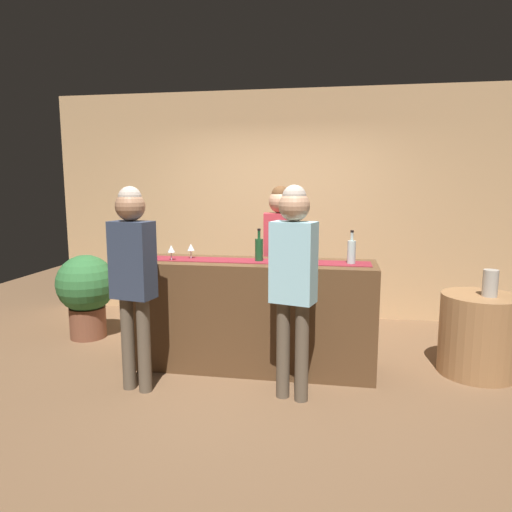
{
  "coord_description": "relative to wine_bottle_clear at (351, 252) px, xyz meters",
  "views": [
    {
      "loc": [
        0.76,
        -4.17,
        1.74
      ],
      "look_at": [
        0.03,
        0.0,
        1.07
      ],
      "focal_mm": 32.7,
      "sensor_mm": 36.0,
      "label": 1
    }
  ],
  "objects": [
    {
      "name": "wine_glass_mid_counter",
      "position": [
        -1.5,
        0.05,
        -0.01
      ],
      "size": [
        0.07,
        0.07,
        0.14
      ],
      "color": "silver",
      "rests_on": "bar_counter"
    },
    {
      "name": "wine_bottle_clear",
      "position": [
        0.0,
        0.0,
        0.0
      ],
      "size": [
        0.07,
        0.07,
        0.3
      ],
      "color": "#B2C6C1",
      "rests_on": "bar_counter"
    },
    {
      "name": "customer_browsing",
      "position": [
        -1.77,
        -0.66,
        -0.07
      ],
      "size": [
        0.37,
        0.26,
        1.71
      ],
      "rotation": [
        0.0,
        0.0,
        -0.19
      ],
      "color": "brown",
      "rests_on": "ground"
    },
    {
      "name": "wine_glass_far_end",
      "position": [
        -0.59,
        -0.04,
        -0.01
      ],
      "size": [
        0.07,
        0.07,
        0.14
      ],
      "color": "silver",
      "rests_on": "bar_counter"
    },
    {
      "name": "wine_glass_near_customer",
      "position": [
        -1.65,
        -0.09,
        -0.01
      ],
      "size": [
        0.07,
        0.07,
        0.14
      ],
      "color": "silver",
      "rests_on": "bar_counter"
    },
    {
      "name": "bar_counter",
      "position": [
        -0.89,
        0.0,
        -0.62
      ],
      "size": [
        2.26,
        0.6,
        1.02
      ],
      "primitive_type": "cube",
      "color": "#543821",
      "rests_on": "ground"
    },
    {
      "name": "counter_runner_cloth",
      "position": [
        -0.89,
        0.0,
        -0.11
      ],
      "size": [
        2.14,
        0.28,
        0.01
      ],
      "primitive_type": "cube",
      "color": "maroon",
      "rests_on": "bar_counter"
    },
    {
      "name": "potted_plant_tall",
      "position": [
        -2.89,
        0.53,
        -0.59
      ],
      "size": [
        0.65,
        0.65,
        0.95
      ],
      "color": "brown",
      "rests_on": "ground"
    },
    {
      "name": "back_wall",
      "position": [
        -0.89,
        1.9,
        0.31
      ],
      "size": [
        6.0,
        0.12,
        2.9
      ],
      "primitive_type": "cube",
      "color": "tan",
      "rests_on": "ground"
    },
    {
      "name": "ground_plane",
      "position": [
        -0.89,
        0.0,
        -1.14
      ],
      "size": [
        10.0,
        10.0,
        0.0
      ],
      "primitive_type": "plane",
      "color": "brown"
    },
    {
      "name": "vase_on_side_table",
      "position": [
        1.22,
        0.16,
        -0.28
      ],
      "size": [
        0.13,
        0.13,
        0.24
      ],
      "primitive_type": "cylinder",
      "color": "#A8A399",
      "rests_on": "round_side_table"
    },
    {
      "name": "round_side_table",
      "position": [
        1.17,
        0.2,
        -0.77
      ],
      "size": [
        0.68,
        0.68,
        0.74
      ],
      "primitive_type": "cylinder",
      "color": "#996B42",
      "rests_on": "ground"
    },
    {
      "name": "wine_bottle_amber",
      "position": [
        -0.36,
        -0.02,
        0.0
      ],
      "size": [
        0.07,
        0.07,
        0.3
      ],
      "color": "brown",
      "rests_on": "bar_counter"
    },
    {
      "name": "bartender",
      "position": [
        -0.71,
        0.58,
        -0.08
      ],
      "size": [
        0.36,
        0.24,
        1.71
      ],
      "rotation": [
        0.0,
        0.0,
        3.27
      ],
      "color": "#26262B",
      "rests_on": "ground"
    },
    {
      "name": "wine_bottle_green",
      "position": [
        -0.83,
        0.01,
        0.0
      ],
      "size": [
        0.07,
        0.07,
        0.3
      ],
      "color": "#194723",
      "rests_on": "bar_counter"
    },
    {
      "name": "customer_sipping",
      "position": [
        -0.46,
        -0.6,
        -0.06
      ],
      "size": [
        0.38,
        0.28,
        1.73
      ],
      "rotation": [
        0.0,
        0.0,
        -0.27
      ],
      "color": "brown",
      "rests_on": "ground"
    }
  ]
}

